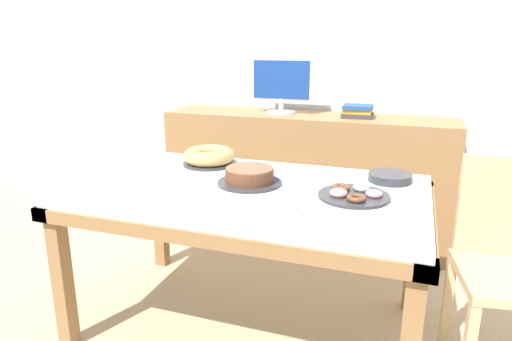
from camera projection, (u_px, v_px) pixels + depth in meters
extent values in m
plane|color=tan|center=(250.00, 324.00, 2.36)|extent=(12.00, 12.00, 0.00)
cube|color=silver|center=(318.00, 56.00, 3.33)|extent=(8.00, 0.10, 2.60)
cube|color=silver|center=(249.00, 190.00, 2.16)|extent=(1.63, 0.96, 0.04)
cube|color=olive|center=(209.00, 237.00, 1.76)|extent=(1.66, 0.08, 0.06)
cube|color=olive|center=(277.00, 174.00, 2.59)|extent=(1.66, 0.08, 0.06)
cube|color=olive|center=(110.00, 183.00, 2.42)|extent=(0.08, 0.99, 0.06)
cube|color=olive|center=(425.00, 221.00, 1.92)|extent=(0.08, 0.99, 0.06)
cube|color=olive|center=(62.00, 280.00, 2.11)|extent=(0.07, 0.07, 0.68)
cube|color=olive|center=(160.00, 215.00, 2.90)|extent=(0.07, 0.07, 0.68)
cube|color=olive|center=(413.00, 250.00, 2.41)|extent=(0.07, 0.07, 0.68)
cube|color=#D1B284|center=(506.00, 207.00, 1.98)|extent=(0.40, 0.10, 0.45)
cube|color=#D1B284|center=(447.00, 302.00, 2.15)|extent=(0.05, 0.05, 0.45)
cube|color=olive|center=(305.00, 178.00, 3.29)|extent=(2.01, 0.44, 0.91)
cylinder|color=silver|center=(281.00, 112.00, 3.22)|extent=(0.20, 0.20, 0.02)
cylinder|color=silver|center=(281.00, 105.00, 3.20)|extent=(0.04, 0.04, 0.09)
cube|color=silver|center=(282.00, 80.00, 3.16)|extent=(0.42, 0.02, 0.28)
cube|color=navy|center=(281.00, 80.00, 3.15)|extent=(0.40, 0.00, 0.26)
cube|color=#3F3838|center=(358.00, 115.00, 3.05)|extent=(0.21, 0.17, 0.03)
cube|color=#B29933|center=(358.00, 111.00, 3.04)|extent=(0.18, 0.15, 0.03)
cube|color=#23478C|center=(358.00, 107.00, 3.03)|extent=(0.19, 0.17, 0.02)
cylinder|color=#333338|center=(250.00, 183.00, 2.19)|extent=(0.31, 0.31, 0.01)
cylinder|color=brown|center=(250.00, 175.00, 2.18)|extent=(0.23, 0.23, 0.06)
cylinder|color=brown|center=(250.00, 168.00, 2.17)|extent=(0.23, 0.23, 0.01)
cylinder|color=#333338|center=(209.00, 163.00, 2.54)|extent=(0.29, 0.29, 0.01)
torus|color=tan|center=(209.00, 155.00, 2.53)|extent=(0.28, 0.28, 0.08)
cylinder|color=#333338|center=(354.00, 196.00, 2.00)|extent=(0.31, 0.31, 0.01)
torus|color=pink|center=(374.00, 194.00, 1.97)|extent=(0.07, 0.07, 0.02)
torus|color=white|center=(362.00, 187.00, 2.05)|extent=(0.08, 0.08, 0.03)
torus|color=brown|center=(341.00, 188.00, 2.05)|extent=(0.08, 0.08, 0.03)
torus|color=pink|center=(339.00, 193.00, 1.98)|extent=(0.08, 0.08, 0.03)
torus|color=brown|center=(356.00, 198.00, 1.92)|extent=(0.08, 0.08, 0.02)
cylinder|color=#333338|center=(390.00, 180.00, 2.24)|extent=(0.21, 0.21, 0.01)
cylinder|color=#333338|center=(390.00, 178.00, 2.23)|extent=(0.21, 0.21, 0.01)
cylinder|color=#333338|center=(390.00, 176.00, 2.23)|extent=(0.21, 0.21, 0.01)
cylinder|color=#333338|center=(390.00, 174.00, 2.23)|extent=(0.21, 0.21, 0.01)
cylinder|color=silver|center=(172.00, 190.00, 2.07)|extent=(0.04, 0.04, 0.02)
cylinder|color=white|center=(172.00, 189.00, 2.07)|extent=(0.03, 0.03, 0.00)
cone|color=#F9B74C|center=(172.00, 186.00, 2.07)|extent=(0.01, 0.01, 0.02)
cylinder|color=silver|center=(294.00, 188.00, 2.11)|extent=(0.04, 0.04, 0.02)
cylinder|color=white|center=(294.00, 187.00, 2.11)|extent=(0.03, 0.03, 0.00)
cone|color=#F9B74C|center=(294.00, 184.00, 2.11)|extent=(0.01, 0.01, 0.02)
cylinder|color=silver|center=(299.00, 213.00, 1.80)|extent=(0.04, 0.04, 0.02)
cylinder|color=white|center=(299.00, 212.00, 1.79)|extent=(0.03, 0.03, 0.00)
cone|color=#F9B74C|center=(299.00, 209.00, 1.79)|extent=(0.01, 0.01, 0.02)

